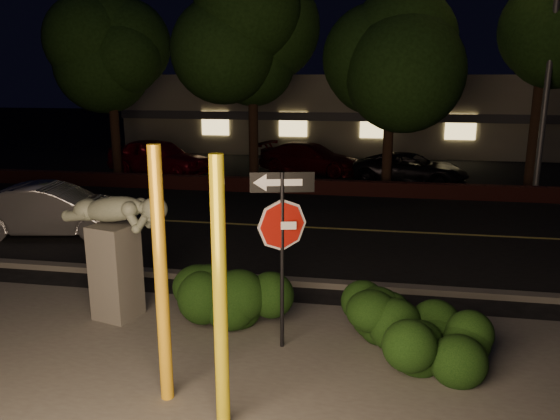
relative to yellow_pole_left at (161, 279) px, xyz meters
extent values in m
plane|color=black|center=(0.43, 11.20, -1.62)|extent=(90.00, 90.00, 0.00)
cube|color=#4C4944|center=(0.43, 0.20, -1.61)|extent=(14.00, 6.00, 0.02)
cube|color=black|center=(0.43, 8.20, -1.61)|extent=(80.00, 8.00, 0.01)
cube|color=gold|center=(0.43, 8.20, -1.60)|extent=(80.00, 0.12, 0.00)
cube|color=#4C4944|center=(0.43, 4.10, -1.56)|extent=(80.00, 0.25, 0.12)
cube|color=#401714|center=(0.43, 12.50, -1.37)|extent=(40.00, 0.35, 0.50)
cube|color=black|center=(0.43, 18.20, -1.61)|extent=(40.00, 12.00, 0.01)
cube|color=slate|center=(0.43, 26.20, 0.38)|extent=(22.00, 10.00, 4.00)
cube|color=#333338|center=(0.43, 21.10, 0.38)|extent=(22.00, 0.20, 0.40)
cube|color=#FFD87F|center=(-5.57, 21.15, -0.02)|extent=(1.40, 0.08, 1.20)
cube|color=#FFD87F|center=(-1.57, 21.15, -0.02)|extent=(1.40, 0.08, 1.20)
cube|color=#FFD87F|center=(2.43, 21.15, -0.02)|extent=(1.40, 0.08, 1.20)
cube|color=#FFD87F|center=(6.43, 21.15, -0.02)|extent=(1.40, 0.08, 1.20)
cylinder|color=black|center=(-7.57, 14.20, 0.26)|extent=(0.36, 0.36, 3.75)
ellipsoid|color=black|center=(-7.57, 14.20, 3.74)|extent=(4.60, 4.60, 4.14)
cylinder|color=black|center=(-2.07, 14.40, 0.51)|extent=(0.36, 0.36, 4.25)
ellipsoid|color=black|center=(-2.07, 14.40, 4.45)|extent=(5.20, 5.20, 4.68)
cylinder|color=black|center=(2.93, 14.00, 0.38)|extent=(0.36, 0.36, 4.00)
ellipsoid|color=black|center=(2.93, 14.00, 4.06)|extent=(4.80, 4.80, 4.32)
cylinder|color=black|center=(7.93, 14.50, 0.33)|extent=(0.36, 0.36, 3.90)
ellipsoid|color=black|center=(7.93, 14.50, 3.82)|extent=(4.40, 4.40, 3.96)
cylinder|color=yellow|center=(0.00, 0.00, 0.00)|extent=(0.16, 0.16, 3.24)
cylinder|color=yellow|center=(0.86, -0.43, -0.01)|extent=(0.16, 0.16, 3.21)
cylinder|color=black|center=(1.21, 1.57, -0.28)|extent=(0.06, 0.06, 2.68)
cube|color=white|center=(1.21, 1.57, 0.29)|extent=(0.40, 0.12, 0.11)
cube|color=black|center=(1.21, 1.57, 0.92)|extent=(0.89, 0.23, 0.29)
cube|color=white|center=(1.21, 1.57, 0.92)|extent=(0.56, 0.15, 0.11)
cube|color=#4C4944|center=(-1.69, 2.14, -0.81)|extent=(0.78, 0.78, 1.62)
sphere|color=slate|center=(-0.84, 1.90, 0.37)|extent=(0.38, 0.38, 0.38)
ellipsoid|color=black|center=(0.34, 2.09, -1.10)|extent=(2.02, 0.98, 1.04)
ellipsoid|color=black|center=(2.90, 1.93, -1.07)|extent=(1.81, 1.17, 1.10)
ellipsoid|color=black|center=(3.46, 1.23, -1.16)|extent=(1.37, 0.89, 0.93)
cylinder|color=#4F5055|center=(7.71, 12.86, 3.15)|extent=(0.19, 0.19, 9.55)
imported|color=#B0B0B4|center=(-5.54, 6.43, -0.96)|extent=(4.19, 2.11, 1.32)
imported|color=maroon|center=(-6.23, 15.13, -0.88)|extent=(4.64, 2.85, 1.48)
imported|color=#3F0509|center=(-0.14, 16.50, -0.99)|extent=(4.66, 2.90, 1.26)
imported|color=black|center=(3.81, 14.87, -1.04)|extent=(4.48, 2.80, 1.15)
camera|label=1|loc=(2.46, -5.81, 2.38)|focal=35.00mm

